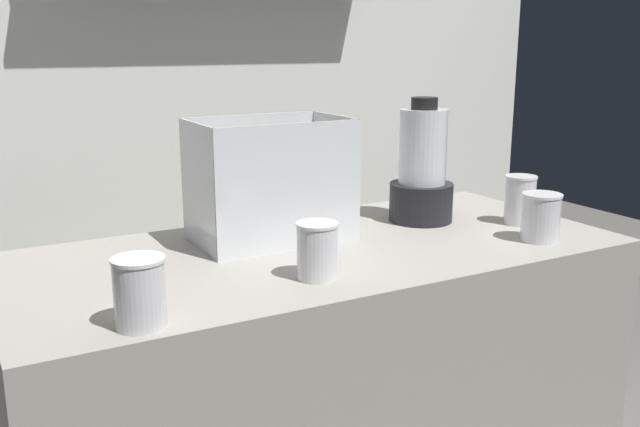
{
  "coord_description": "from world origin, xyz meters",
  "views": [
    {
      "loc": [
        -0.75,
        -1.36,
        1.36
      ],
      "look_at": [
        0.0,
        0.0,
        0.98
      ],
      "focal_mm": 39.59,
      "sensor_mm": 36.0,
      "label": 1
    }
  ],
  "objects_px": {
    "juice_cup_carrot_middle": "(541,220)",
    "juice_cup_carrot_right": "(520,202)",
    "blender_pitcher": "(422,172)",
    "carrot_display_bin": "(271,202)",
    "juice_cup_carrot_left": "(317,254)",
    "juice_cup_beet_far_left": "(140,297)"
  },
  "relations": [
    {
      "from": "juice_cup_beet_far_left",
      "to": "juice_cup_carrot_right",
      "type": "height_order",
      "value": "juice_cup_carrot_right"
    },
    {
      "from": "carrot_display_bin",
      "to": "juice_cup_carrot_left",
      "type": "distance_m",
      "value": 0.31
    },
    {
      "from": "carrot_display_bin",
      "to": "blender_pitcher",
      "type": "bearing_deg",
      "value": -3.73
    },
    {
      "from": "carrot_display_bin",
      "to": "blender_pitcher",
      "type": "relative_size",
      "value": 1.11
    },
    {
      "from": "juice_cup_beet_far_left",
      "to": "blender_pitcher",
      "type": "bearing_deg",
      "value": 22.68
    },
    {
      "from": "juice_cup_beet_far_left",
      "to": "juice_cup_carrot_right",
      "type": "distance_m",
      "value": 1.05
    },
    {
      "from": "juice_cup_carrot_left",
      "to": "juice_cup_carrot_right",
      "type": "xyz_separation_m",
      "value": [
        0.66,
        0.13,
        0.01
      ]
    },
    {
      "from": "blender_pitcher",
      "to": "juice_cup_beet_far_left",
      "type": "distance_m",
      "value": 0.91
    },
    {
      "from": "juice_cup_carrot_left",
      "to": "juice_cup_carrot_middle",
      "type": "xyz_separation_m",
      "value": [
        0.59,
        -0.02,
        -0.0
      ]
    },
    {
      "from": "carrot_display_bin",
      "to": "juice_cup_carrot_left",
      "type": "bearing_deg",
      "value": -97.77
    },
    {
      "from": "blender_pitcher",
      "to": "carrot_display_bin",
      "type": "bearing_deg",
      "value": 176.27
    },
    {
      "from": "blender_pitcher",
      "to": "juice_cup_beet_far_left",
      "type": "relative_size",
      "value": 2.69
    },
    {
      "from": "juice_cup_carrot_left",
      "to": "juice_cup_carrot_middle",
      "type": "bearing_deg",
      "value": -1.63
    },
    {
      "from": "carrot_display_bin",
      "to": "juice_cup_carrot_right",
      "type": "bearing_deg",
      "value": -15.87
    },
    {
      "from": "juice_cup_carrot_middle",
      "to": "juice_cup_carrot_right",
      "type": "bearing_deg",
      "value": 62.99
    },
    {
      "from": "juice_cup_carrot_middle",
      "to": "juice_cup_carrot_right",
      "type": "distance_m",
      "value": 0.16
    },
    {
      "from": "carrot_display_bin",
      "to": "juice_cup_beet_far_left",
      "type": "distance_m",
      "value": 0.56
    },
    {
      "from": "juice_cup_beet_far_left",
      "to": "juice_cup_carrot_middle",
      "type": "bearing_deg",
      "value": 3.35
    },
    {
      "from": "blender_pitcher",
      "to": "juice_cup_carrot_right",
      "type": "bearing_deg",
      "value": -36.43
    },
    {
      "from": "juice_cup_beet_far_left",
      "to": "juice_cup_carrot_middle",
      "type": "height_order",
      "value": "juice_cup_beet_far_left"
    },
    {
      "from": "carrot_display_bin",
      "to": "juice_cup_carrot_middle",
      "type": "distance_m",
      "value": 0.64
    },
    {
      "from": "blender_pitcher",
      "to": "juice_cup_carrot_right",
      "type": "xyz_separation_m",
      "value": [
        0.2,
        -0.15,
        -0.07
      ]
    }
  ]
}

